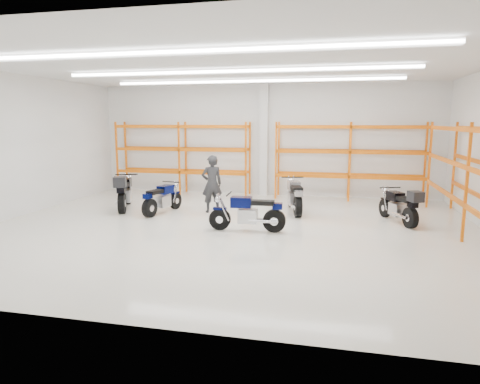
% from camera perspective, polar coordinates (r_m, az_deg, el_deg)
% --- Properties ---
extents(ground, '(14.00, 14.00, 0.00)m').
position_cam_1_polar(ground, '(12.21, -1.42, -4.91)').
color(ground, silver).
rests_on(ground, ground).
extents(room_shell, '(14.02, 12.02, 4.51)m').
position_cam_1_polar(room_shell, '(11.86, -1.46, 10.68)').
color(room_shell, silver).
rests_on(room_shell, ground).
extents(motorcycle_main, '(2.16, 0.71, 1.06)m').
position_cam_1_polar(motorcycle_main, '(11.83, 1.40, -2.91)').
color(motorcycle_main, black).
rests_on(motorcycle_main, ground).
extents(motorcycle_back_a, '(1.17, 2.38, 1.26)m').
position_cam_1_polar(motorcycle_back_a, '(15.19, -15.20, -0.08)').
color(motorcycle_back_a, black).
rests_on(motorcycle_back_a, ground).
extents(motorcycle_back_b, '(0.82, 2.02, 1.00)m').
position_cam_1_polar(motorcycle_back_b, '(14.33, -10.46, -1.00)').
color(motorcycle_back_b, black).
rests_on(motorcycle_back_b, ground).
extents(motorcycle_back_c, '(0.87, 2.26, 1.13)m').
position_cam_1_polar(motorcycle_back_c, '(14.37, 7.31, -0.65)').
color(motorcycle_back_c, black).
rests_on(motorcycle_back_c, ground).
extents(motorcycle_back_d, '(1.08, 2.05, 1.10)m').
position_cam_1_polar(motorcycle_back_d, '(13.54, 20.63, -1.82)').
color(motorcycle_back_d, black).
rests_on(motorcycle_back_d, ground).
extents(standing_man, '(0.84, 0.76, 1.92)m').
position_cam_1_polar(standing_man, '(14.27, -3.77, 1.09)').
color(standing_man, black).
rests_on(standing_man, ground).
extents(structural_column, '(0.32, 0.32, 4.50)m').
position_cam_1_polar(structural_column, '(17.55, 3.22, 6.88)').
color(structural_column, white).
rests_on(structural_column, ground).
extents(pallet_racking_back_left, '(5.67, 0.87, 3.00)m').
position_cam_1_polar(pallet_racking_back_left, '(18.12, -7.69, 5.42)').
color(pallet_racking_back_left, '#D95300').
rests_on(pallet_racking_back_left, ground).
extents(pallet_racking_back_right, '(5.67, 0.87, 3.00)m').
position_cam_1_polar(pallet_racking_back_right, '(17.00, 14.43, 4.95)').
color(pallet_racking_back_right, '#D95300').
rests_on(pallet_racking_back_right, ground).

